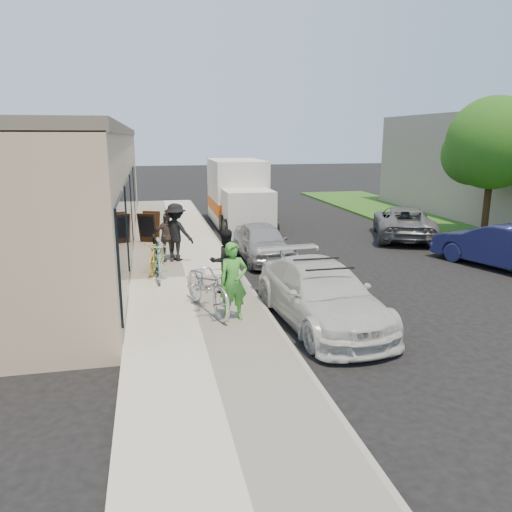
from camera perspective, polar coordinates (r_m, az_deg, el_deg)
ground at (r=11.44m, az=3.26°, el=-6.49°), size 120.00×120.00×0.00m
sidewalk at (r=13.92m, az=-8.03°, el=-2.61°), size 3.00×34.00×0.15m
curb at (r=14.11m, az=-1.74°, el=-2.30°), size 0.12×34.00×0.13m
storefront at (r=18.58m, az=-19.54°, el=7.24°), size 3.60×20.00×4.22m
bike_rack at (r=14.62m, az=-11.40°, el=0.66°), size 0.13×0.67×0.95m
sandwich_board at (r=18.56m, az=-12.13°, el=3.27°), size 0.84×0.85×1.08m
sedan_white at (r=10.72m, az=7.44°, el=-4.32°), size 2.15×4.59×1.34m
sedan_silver at (r=16.00m, az=0.71°, el=1.61°), size 1.48×3.59×1.22m
moving_truck at (r=22.32m, az=-1.99°, el=6.75°), size 2.28×5.89×2.88m
far_car_blue at (r=16.84m, az=26.21°, el=1.06°), size 2.71×4.38×1.36m
far_car_gray at (r=20.41m, az=16.48°, el=3.73°), size 3.68×5.03×1.27m
median_tree at (r=21.20m, az=25.34°, el=11.21°), size 3.46×3.46×5.30m
tandem_bike at (r=10.96m, az=-5.55°, el=-3.35°), size 1.38×2.38×1.18m
woman_rider at (r=10.35m, az=-2.60°, el=-2.95°), size 0.66×0.48×1.66m
man_standing at (r=12.21m, az=-3.56°, el=-0.57°), size 0.87×0.74×1.58m
cruiser_bike_a at (r=13.65m, az=-11.02°, el=-0.46°), size 0.51×1.74×1.04m
cruiser_bike_b at (r=14.72m, az=-11.13°, el=0.13°), size 0.89×1.66×0.83m
cruiser_bike_c at (r=14.37m, az=-11.36°, el=0.02°), size 0.82×1.63×0.94m
bystander_a at (r=15.54m, az=-9.15°, el=2.71°), size 1.32×1.20×1.78m
bystander_b at (r=15.55m, az=-10.17°, el=2.15°), size 0.90×0.40×1.50m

